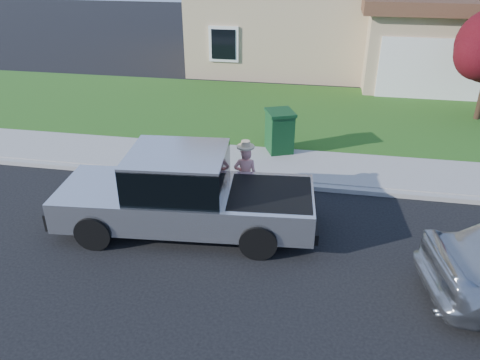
# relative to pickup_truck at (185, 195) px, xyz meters

# --- Properties ---
(ground) EXTENTS (80.00, 80.00, 0.00)m
(ground) POSITION_rel_pickup_truck_xyz_m (0.53, -0.58, -0.85)
(ground) COLOR black
(ground) RESTS_ON ground
(curb) EXTENTS (40.00, 0.20, 0.12)m
(curb) POSITION_rel_pickup_truck_xyz_m (1.53, 2.32, -0.79)
(curb) COLOR gray
(curb) RESTS_ON ground
(sidewalk) EXTENTS (40.00, 2.00, 0.15)m
(sidewalk) POSITION_rel_pickup_truck_xyz_m (1.53, 3.42, -0.77)
(sidewalk) COLOR gray
(sidewalk) RESTS_ON ground
(lawn) EXTENTS (40.00, 7.00, 0.10)m
(lawn) POSITION_rel_pickup_truck_xyz_m (1.53, 7.92, -0.80)
(lawn) COLOR #174814
(lawn) RESTS_ON ground
(pickup_truck) EXTENTS (5.65, 2.34, 1.81)m
(pickup_truck) POSITION_rel_pickup_truck_xyz_m (0.00, 0.00, 0.00)
(pickup_truck) COLOR black
(pickup_truck) RESTS_ON ground
(woman) EXTENTS (0.57, 0.40, 1.65)m
(woman) POSITION_rel_pickup_truck_xyz_m (1.09, 1.24, -0.07)
(woman) COLOR #E78C7F
(woman) RESTS_ON ground
(trash_bin) EXTENTS (1.00, 1.06, 1.20)m
(trash_bin) POSITION_rel_pickup_truck_xyz_m (1.57, 4.27, -0.09)
(trash_bin) COLOR #0F3A19
(trash_bin) RESTS_ON sidewalk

